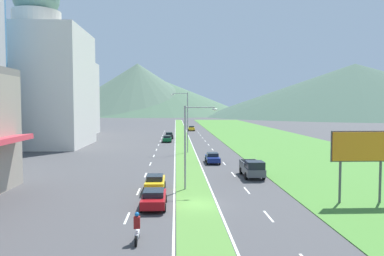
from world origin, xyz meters
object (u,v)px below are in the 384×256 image
object	(u,v)px
pickup_truck_0	(252,169)
billboard_roadside	(361,150)
car_3	(155,183)
car_0	(167,139)
motorcycle_rider	(137,230)
car_1	(213,158)
car_5	(154,198)
car_2	(169,135)
street_lamp_mid	(186,119)
street_lamp_near	(189,141)
car_4	(191,128)

from	to	relation	value
pickup_truck_0	billboard_roadside	bearing A→B (deg)	29.97
car_3	car_0	bearing A→B (deg)	-0.06
car_0	motorcycle_rider	xyz separation A→B (m)	(-0.38, -60.83, 0.01)
car_1	car_5	size ratio (longest dim) A/B	0.98
car_1	car_5	bearing A→B (deg)	-16.86
car_1	car_3	distance (m)	18.41
billboard_roadside	pickup_truck_0	xyz separation A→B (m)	(-6.58, 11.41, -3.45)
car_5	motorcycle_rider	bearing A→B (deg)	175.96
car_5	pickup_truck_0	distance (m)	15.78
car_2	car_5	size ratio (longest dim) A/B	0.97
street_lamp_mid	motorcycle_rider	bearing A→B (deg)	-95.46
car_0	pickup_truck_0	xyz separation A→B (m)	(10.46, -41.27, 0.25)
street_lamp_near	billboard_roadside	distance (m)	14.93
car_1	pickup_truck_0	size ratio (longest dim) A/B	0.83
car_2	car_4	world-z (taller)	car_2
billboard_roadside	car_5	distance (m)	17.29
car_4	street_lamp_near	bearing A→B (deg)	-2.55
pickup_truck_0	motorcycle_rider	xyz separation A→B (m)	(-10.84, -19.55, -0.24)
billboard_roadside	pickup_truck_0	distance (m)	13.62
street_lamp_near	car_0	xyz separation A→B (m)	(-3.18, 47.16, -3.96)
car_4	street_lamp_mid	bearing A→B (deg)	-3.38
billboard_roadside	car_0	bearing A→B (deg)	107.92
street_lamp_near	car_0	world-z (taller)	street_lamp_near
street_lamp_mid	car_5	world-z (taller)	street_lamp_mid
street_lamp_near	billboard_roadside	bearing A→B (deg)	-21.74
billboard_roadside	car_3	distance (m)	18.22
billboard_roadside	car_0	world-z (taller)	billboard_roadside
street_lamp_mid	pickup_truck_0	bearing A→B (deg)	-72.99
car_1	car_3	bearing A→B (deg)	-22.62
car_1	car_2	xyz separation A→B (m)	(-6.72, 39.21, 0.06)
car_3	car_4	world-z (taller)	car_3
street_lamp_mid	pickup_truck_0	distance (m)	23.87
street_lamp_near	car_5	size ratio (longest dim) A/B	1.77
street_lamp_near	car_3	bearing A→B (deg)	-173.63
pickup_truck_0	car_0	bearing A→B (deg)	-165.78
car_3	car_4	bearing A→B (deg)	-4.72
car_0	car_2	size ratio (longest dim) A/B	1.00
car_4	pickup_truck_0	bearing A→B (deg)	2.59
car_0	car_2	bearing A→B (deg)	-2.07
car_2	motorcycle_rider	world-z (taller)	motorcycle_rider
billboard_roadside	car_4	world-z (taller)	billboard_roadside
billboard_roadside	car_0	size ratio (longest dim) A/B	1.37
street_lamp_near	car_4	size ratio (longest dim) A/B	1.73
street_lamp_near	car_2	distance (m)	56.06
car_2	pickup_truck_0	world-z (taller)	pickup_truck_0
billboard_roadside	car_4	size ratio (longest dim) A/B	1.29
street_lamp_near	street_lamp_mid	size ratio (longest dim) A/B	0.78
motorcycle_rider	car_3	bearing A→B (deg)	-1.43
car_0	car_5	world-z (taller)	car_0
street_lamp_mid	car_3	world-z (taller)	street_lamp_mid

